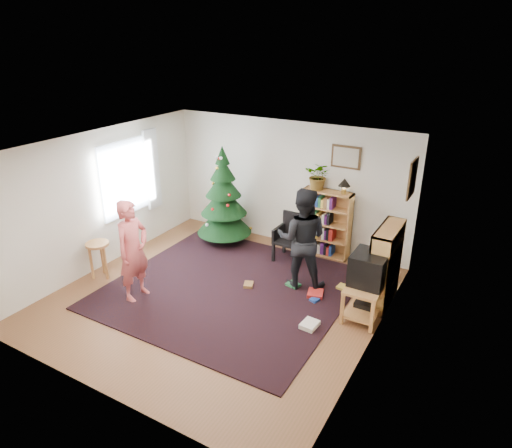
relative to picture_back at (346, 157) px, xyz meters
The scene contains 23 objects.
floor 3.35m from the picture_back, 114.92° to the right, with size 5.00×5.00×0.00m, color brown.
ceiling 2.78m from the picture_back, 114.92° to the right, with size 5.00×5.00×0.00m, color white.
wall_back 1.35m from the picture_back, behind, with size 5.00×0.02×2.50m, color silver.
wall_front 5.15m from the picture_back, 103.02° to the right, with size 5.00×0.02×2.50m, color silver.
wall_left 4.47m from the picture_back, 145.86° to the right, with size 0.02×5.00×2.50m, color silver.
wall_right 2.90m from the picture_back, 61.39° to the right, with size 0.02×5.00×2.50m, color silver.
rug 3.13m from the picture_back, 117.87° to the right, with size 3.80×3.60×0.02m, color black.
window_pane 4.10m from the picture_back, 152.62° to the right, with size 0.04×1.20×1.40m, color silver.
curtain 3.79m from the picture_back, 161.83° to the right, with size 0.06×0.35×1.60m, color silver.
picture_back is the anchor object (origin of this frame).
picture_right 1.51m from the picture_back, 28.69° to the right, with size 0.03×0.50×0.60m.
christmas_tree 2.60m from the picture_back, 164.83° to the right, with size 1.11×1.11×2.02m.
bookshelf_back 1.32m from the picture_back, 151.30° to the right, with size 0.95×0.30×1.30m.
bookshelf_right 2.16m from the picture_back, 46.69° to the right, with size 0.30×0.95×1.30m.
tv_stand 2.62m from the picture_back, 58.54° to the right, with size 0.51×0.91×0.55m.
crt_tv 2.35m from the picture_back, 58.61° to the right, with size 0.51×0.55×0.48m.
armchair 1.76m from the picture_back, 139.55° to the right, with size 0.50×0.50×0.90m.
stool 4.69m from the picture_back, 138.63° to the right, with size 0.40×0.40×0.67m.
person_standing 4.05m from the picture_back, 126.63° to the right, with size 0.61×0.40×1.68m, color #C85150.
person_by_chair 1.82m from the picture_back, 96.12° to the right, with size 0.85×0.67×1.76m, color black.
potted_plant 0.60m from the picture_back, 163.18° to the right, with size 0.48×0.42×0.53m, color gray.
table_lamp 0.47m from the picture_back, 68.43° to the right, with size 0.22×0.22×0.30m.
floor_clutter 2.62m from the picture_back, 88.12° to the right, with size 1.62×1.49×0.08m.
Camera 1 is at (3.72, -5.29, 4.05)m, focal length 32.00 mm.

